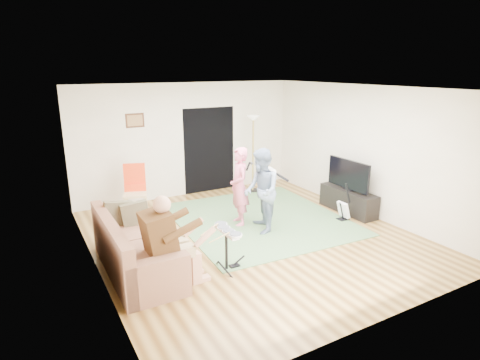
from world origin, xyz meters
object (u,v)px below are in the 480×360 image
at_px(television, 348,174).
at_px(guitar_spare, 344,210).
at_px(singer, 239,187).
at_px(torchiere_lamp, 253,140).
at_px(tv_cabinet, 348,201).
at_px(dining_chair, 135,198).
at_px(drum_kit, 226,251).
at_px(guitarist, 261,191).
at_px(sofa, 131,254).

bearing_deg(television, guitar_spare, -139.78).
distance_m(singer, television, 2.42).
relative_size(torchiere_lamp, tv_cabinet, 1.36).
bearing_deg(dining_chair, guitar_spare, -14.24).
bearing_deg(drum_kit, tv_cabinet, 16.02).
bearing_deg(torchiere_lamp, tv_cabinet, -65.94).
bearing_deg(drum_kit, guitarist, 38.86).
relative_size(guitar_spare, torchiere_lamp, 0.41).
xyz_separation_m(drum_kit, dining_chair, (-0.59, 3.00, 0.09)).
relative_size(dining_chair, tv_cabinet, 0.79).
bearing_deg(sofa, drum_kit, -26.61).
bearing_deg(torchiere_lamp, singer, -128.04).
height_order(sofa, guitarist, guitarist).
xyz_separation_m(guitarist, torchiere_lamp, (1.20, 2.28, 0.50)).
height_order(drum_kit, guitarist, guitarist).
xyz_separation_m(sofa, tv_cabinet, (4.80, 0.35, -0.04)).
bearing_deg(singer, guitar_spare, 79.08).
xyz_separation_m(sofa, torchiere_lamp, (3.77, 2.66, 1.01)).
bearing_deg(tv_cabinet, television, -180.00).
bearing_deg(drum_kit, guitar_spare, 12.48).
relative_size(guitar_spare, dining_chair, 0.71).
bearing_deg(guitar_spare, tv_cabinet, 36.82).
bearing_deg(dining_chair, guitarist, -28.35).
xyz_separation_m(drum_kit, television, (3.45, 1.00, 0.55)).
height_order(guitarist, television, guitarist).
bearing_deg(drum_kit, torchiere_lamp, 53.21).
relative_size(drum_kit, torchiere_lamp, 0.37).
xyz_separation_m(guitarist, television, (2.17, -0.02, 0.05)).
bearing_deg(drum_kit, sofa, 153.39).
xyz_separation_m(singer, guitarist, (0.18, -0.52, 0.02)).
bearing_deg(sofa, guitar_spare, 0.37).
distance_m(singer, dining_chair, 2.26).
bearing_deg(guitar_spare, dining_chair, 147.55).
relative_size(dining_chair, television, 0.96).
height_order(sofa, guitar_spare, sofa).
height_order(drum_kit, dining_chair, dining_chair).
xyz_separation_m(torchiere_lamp, dining_chair, (-3.07, -0.30, -0.91)).
height_order(sofa, tv_cabinet, sofa).
bearing_deg(television, guitarist, 179.36).
relative_size(sofa, guitar_spare, 2.77).
height_order(sofa, drum_kit, sofa).
bearing_deg(dining_chair, sofa, -88.45).
bearing_deg(sofa, guitarist, 8.38).
height_order(drum_kit, tv_cabinet, drum_kit).
distance_m(drum_kit, television, 3.63).
bearing_deg(tv_cabinet, singer, 167.28).
relative_size(guitarist, guitar_spare, 2.05).
distance_m(guitarist, dining_chair, 2.75).
height_order(guitarist, tv_cabinet, guitarist).
distance_m(sofa, drum_kit, 1.45).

